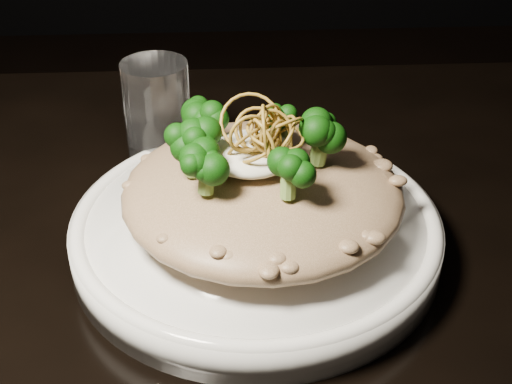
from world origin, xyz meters
TOP-DOWN VIEW (x-y plane):
  - table at (0.00, 0.00)m, footprint 1.10×0.80m
  - plate at (0.05, 0.04)m, footprint 0.30×0.30m
  - risotto at (0.05, 0.04)m, footprint 0.22×0.22m
  - broccoli at (0.04, 0.04)m, footprint 0.14×0.14m
  - cheese at (0.04, 0.04)m, footprint 0.07×0.07m
  - shallots at (0.05, 0.03)m, footprint 0.06×0.06m
  - drinking_glass at (-0.04, 0.17)m, footprint 0.07×0.07m

SIDE VIEW (x-z plane):
  - table at x=0.00m, z-range 0.29..1.04m
  - plate at x=0.05m, z-range 0.75..0.78m
  - drinking_glass at x=-0.04m, z-range 0.75..0.86m
  - risotto at x=0.05m, z-range 0.78..0.83m
  - cheese at x=0.04m, z-range 0.83..0.85m
  - broccoli at x=0.04m, z-range 0.83..0.88m
  - shallots at x=0.05m, z-range 0.85..0.88m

